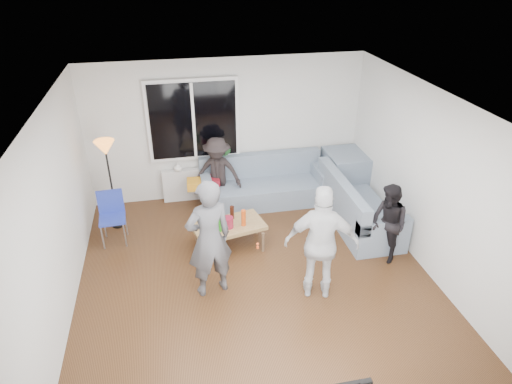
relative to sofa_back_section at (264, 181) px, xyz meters
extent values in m
cube|color=#56351C|center=(-0.59, -2.27, -0.45)|extent=(5.00, 5.50, 0.04)
cube|color=white|center=(-0.59, -2.27, 2.20)|extent=(5.00, 5.50, 0.04)
cube|color=silver|center=(-0.59, 0.50, 0.88)|extent=(5.00, 0.04, 2.60)
cube|color=silver|center=(-0.59, -5.04, 0.88)|extent=(5.00, 0.04, 2.60)
cube|color=silver|center=(-3.11, -2.27, 0.88)|extent=(0.04, 5.50, 2.60)
cube|color=silver|center=(1.93, -2.27, 0.88)|extent=(0.04, 5.50, 2.60)
cube|color=white|center=(-1.19, 0.42, 1.12)|extent=(1.62, 0.06, 1.47)
cube|color=black|center=(-1.19, 0.38, 1.12)|extent=(1.50, 0.02, 1.35)
cube|color=white|center=(-1.19, 0.37, 1.12)|extent=(0.05, 0.03, 1.35)
cube|color=silver|center=(-1.19, 0.38, -0.11)|extent=(1.30, 0.12, 0.62)
imported|color=#27622A|center=(-0.66, 0.35, 0.40)|extent=(0.23, 0.19, 0.40)
imported|color=white|center=(-1.53, 0.35, 0.27)|extent=(0.18, 0.18, 0.16)
cube|color=slate|center=(1.65, 0.00, 0.00)|extent=(0.85, 0.85, 0.85)
cube|color=orange|center=(-1.21, -0.02, 0.09)|extent=(0.40, 0.34, 0.14)
cube|color=maroon|center=(-1.00, 0.06, 0.09)|extent=(0.36, 0.30, 0.13)
cube|color=#A4894F|center=(-0.85, -1.29, -0.22)|extent=(1.20, 0.82, 0.40)
cylinder|color=maroon|center=(-0.86, -1.35, 0.06)|extent=(0.17, 0.17, 0.17)
imported|color=#4B4B50|center=(-1.24, -2.29, 0.44)|extent=(0.71, 0.56, 1.72)
imported|color=silver|center=(0.19, -2.64, 0.40)|extent=(1.05, 0.67, 1.66)
imported|color=black|center=(1.43, -2.08, 0.20)|extent=(0.60, 0.70, 1.24)
imported|color=black|center=(-0.84, 0.03, 0.24)|extent=(0.98, 0.76, 1.34)
cylinder|color=#1B7A16|center=(-1.01, -1.44, 0.08)|extent=(0.08, 0.08, 0.20)
cylinder|color=#C54411|center=(-0.62, -1.35, 0.11)|extent=(0.07, 0.07, 0.27)
cylinder|color=black|center=(-0.76, -1.11, 0.09)|extent=(0.07, 0.07, 0.22)
camera|label=1|loc=(-1.61, -7.19, 3.81)|focal=31.59mm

